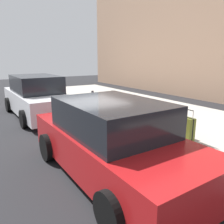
% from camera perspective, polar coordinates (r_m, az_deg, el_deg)
% --- Properties ---
extents(ground_plane, '(40.00, 40.00, 0.00)m').
position_cam_1_polar(ground_plane, '(9.30, -5.13, -1.15)').
color(ground_plane, black).
extents(sidewalk_curb, '(18.00, 5.00, 0.14)m').
position_cam_1_polar(sidewalk_curb, '(10.63, 6.88, 1.08)').
color(sidewalk_curb, '#ADA89E').
rests_on(sidewalk_curb, ground_plane).
extents(building_facade_sidewalk_side, '(24.00, 3.00, 8.52)m').
position_cam_1_polar(building_facade_sidewalk_side, '(15.04, 26.39, 19.54)').
color(building_facade_sidewalk_side, '#9E7A60').
rests_on(building_facade_sidewalk_side, ground_plane).
extents(suitcase_olive_0, '(0.44, 0.23, 0.93)m').
position_cam_1_polar(suitcase_olive_0, '(6.30, 18.40, -4.40)').
color(suitcase_olive_0, '#59601E').
rests_on(suitcase_olive_0, sidewalk_curb).
extents(suitcase_red_1, '(0.49, 0.19, 0.77)m').
position_cam_1_polar(suitcase_red_1, '(6.70, 15.33, -3.08)').
color(suitcase_red_1, red).
rests_on(suitcase_red_1, sidewalk_curb).
extents(suitcase_maroon_2, '(0.46, 0.23, 0.92)m').
position_cam_1_polar(suitcase_maroon_2, '(7.04, 11.77, -2.28)').
color(suitcase_maroon_2, maroon).
rests_on(suitcase_maroon_2, sidewalk_curb).
extents(suitcase_silver_3, '(0.42, 0.22, 0.60)m').
position_cam_1_polar(suitcase_silver_3, '(7.49, 9.53, -1.66)').
color(suitcase_silver_3, '#9EA0A8').
rests_on(suitcase_silver_3, sidewalk_curb).
extents(suitcase_black_4, '(0.40, 0.29, 1.01)m').
position_cam_1_polar(suitcase_black_4, '(7.73, 6.26, -0.57)').
color(suitcase_black_4, black).
rests_on(suitcase_black_4, sidewalk_curb).
extents(suitcase_teal_5, '(0.48, 0.27, 0.78)m').
position_cam_1_polar(suitcase_teal_5, '(8.20, 4.82, 0.47)').
color(suitcase_teal_5, '#0F606B').
rests_on(suitcase_teal_5, sidewalk_curb).
extents(suitcase_navy_6, '(0.46, 0.18, 0.58)m').
position_cam_1_polar(suitcase_navy_6, '(8.59, 1.99, 0.41)').
color(suitcase_navy_6, navy).
rests_on(suitcase_navy_6, sidewalk_curb).
extents(suitcase_olive_7, '(0.39, 0.27, 0.97)m').
position_cam_1_polar(suitcase_olive_7, '(9.01, 0.43, 1.72)').
color(suitcase_olive_7, '#59601E').
rests_on(suitcase_olive_7, sidewalk_curb).
extents(fire_hydrant, '(0.39, 0.21, 0.73)m').
position_cam_1_polar(fire_hydrant, '(9.78, -2.59, 2.75)').
color(fire_hydrant, red).
rests_on(fire_hydrant, sidewalk_curb).
extents(bollard_post, '(0.11, 0.11, 0.78)m').
position_cam_1_polar(bollard_post, '(10.20, -4.95, 3.24)').
color(bollard_post, '#333338').
rests_on(bollard_post, sidewalk_curb).
extents(parked_car_red_0, '(4.44, 2.07, 1.55)m').
position_cam_1_polar(parked_car_red_0, '(4.57, -0.07, -7.30)').
color(parked_car_red_0, '#AD1619').
rests_on(parked_car_red_0, ground_plane).
extents(parked_car_white_1, '(4.74, 2.05, 1.67)m').
position_cam_1_polar(parked_car_white_1, '(9.77, -18.63, 3.58)').
color(parked_car_white_1, silver).
rests_on(parked_car_white_1, ground_plane).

